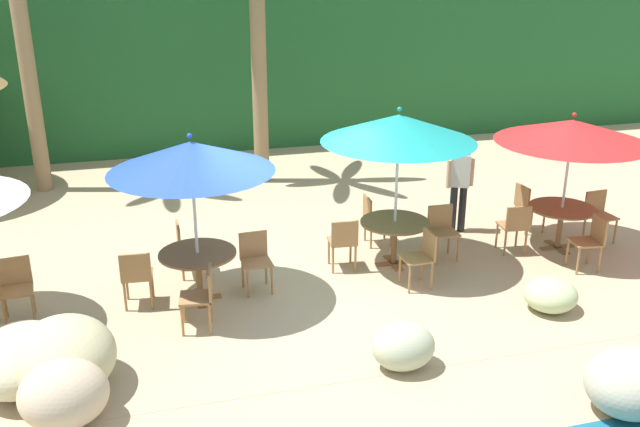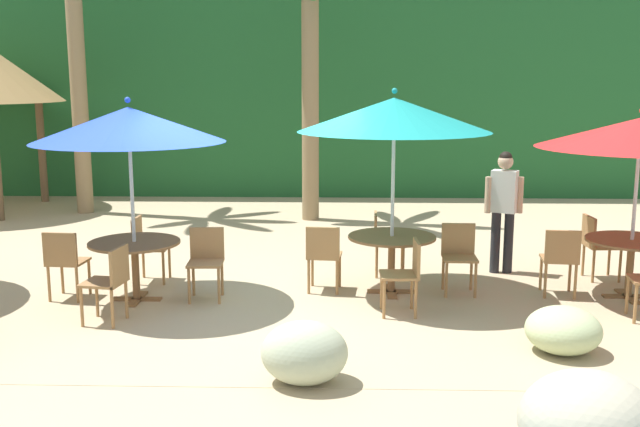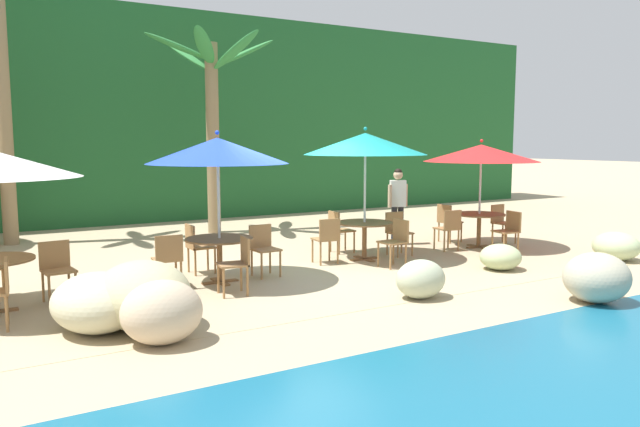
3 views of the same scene
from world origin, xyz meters
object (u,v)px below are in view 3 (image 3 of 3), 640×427
Objects in this scene: chair_teal_left at (327,237)px; umbrella_red at (481,153)px; dining_table_teal at (365,228)px; waiter_in_white at (398,201)px; chair_blue_inland at (196,245)px; chair_blue_right at (238,261)px; chair_red_right at (509,229)px; dining_table_red at (479,219)px; chair_white_seaward at (57,267)px; chair_teal_right at (396,239)px; chair_red_seaward at (501,221)px; umbrella_teal at (365,144)px; palm_tree_second at (211,98)px; chair_blue_left at (168,257)px; chair_red_inland at (447,220)px; chair_blue_seaward at (263,246)px; umbrella_blue at (218,151)px; chair_teal_seaward at (397,230)px; dining_table_blue at (219,246)px; chair_teal_inland at (339,228)px; chair_red_left at (449,227)px.

umbrella_red is at bearing -1.65° from chair_teal_left.
waiter_in_white reaches higher than dining_table_teal.
chair_blue_right is at bearing -87.85° from chair_blue_inland.
dining_table_red is at bearing 89.00° from chair_red_right.
chair_white_seaward is 8.63m from umbrella_red.
chair_teal_right is 1.00× the size of chair_red_seaward.
chair_blue_inland is at bearing 159.04° from chair_teal_right.
umbrella_teal is at bearing -179.50° from chair_red_seaward.
palm_tree_second reaches higher than waiter_in_white.
umbrella_red is 1.42m from dining_table_red.
umbrella_red is 2.81× the size of chair_red_right.
chair_blue_right is (0.06, -1.70, 0.00)m from chair_blue_inland.
chair_blue_left is at bearing -173.76° from umbrella_teal.
palm_tree_second is at bearing 134.21° from chair_red_inland.
chair_blue_inland and chair_blue_right have the same top height.
chair_blue_seaward is 2.89m from umbrella_teal.
dining_table_teal is 0.65× the size of waiter_in_white.
umbrella_blue is at bearing 87.81° from chair_blue_right.
waiter_in_white is at bearing 7.01° from chair_blue_inland.
chair_blue_right is 0.51× the size of waiter_in_white.
umbrella_red reaches higher than chair_teal_seaward.
chair_white_seaward is 0.79× the size of dining_table_red.
umbrella_blue is at bearing -90.00° from dining_table_blue.
chair_white_seaward is 1.00× the size of chair_teal_inland.
dining_table_blue is 3.16m from dining_table_teal.
chair_teal_right is 2.90m from dining_table_red.
chair_blue_right is at bearing -151.57° from chair_teal_left.
umbrella_teal is at bearing 0.95° from chair_teal_left.
chair_blue_inland is 3.20m from chair_teal_inland.
dining_table_teal is 5.72m from palm_tree_second.
chair_red_left reaches higher than dining_table_teal.
palm_tree_second is at bearing 62.61° from chair_blue_left.
dining_table_red is (6.06, 0.29, 0.00)m from dining_table_blue.
chair_blue_right is 0.79× the size of dining_table_red.
umbrella_blue reaches higher than dining_table_blue.
chair_teal_left is at bearing 165.64° from chair_red_right.
chair_blue_seaward and chair_teal_right have the same top height.
dining_table_red is 1.26× the size of chair_red_seaward.
chair_blue_left is (-0.76, -0.87, 0.00)m from chair_blue_inland.
dining_table_teal is 3.77m from chair_red_seaward.
chair_white_seaward and chair_blue_seaward have the same top height.
chair_red_right is 0.51× the size of waiter_in_white.
chair_red_seaward is (3.65, 0.88, 0.00)m from chair_teal_right.
umbrella_blue reaches higher than chair_red_inland.
dining_table_teal is at bearing -75.65° from palm_tree_second.
chair_blue_right is 1.00× the size of chair_red_left.
chair_teal_seaward is at bearing 2.82° from chair_teal_left.
waiter_in_white is (1.60, 1.03, -1.26)m from umbrella_teal.
chair_white_seaward and chair_teal_inland have the same top height.
umbrella_red reaches higher than chair_teal_right.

